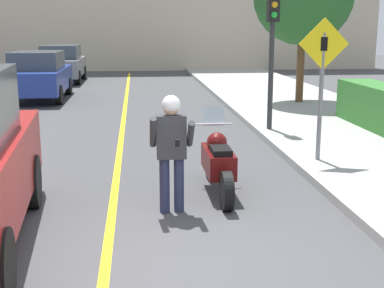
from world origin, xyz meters
name	(u,v)px	position (x,y,z in m)	size (l,w,h in m)	color
ground_plane	(160,262)	(0.00, 0.00, 0.00)	(80.00, 80.00, 0.00)	#424244
road_center_line	(120,145)	(-0.60, 6.00, 0.00)	(0.12, 36.00, 0.01)	yellow
motorcycle	(218,162)	(1.01, 2.41, 0.49)	(0.62, 2.16, 1.27)	black
person_biker	(171,142)	(0.24, 1.60, 1.00)	(0.59, 0.46, 1.64)	#282D4C
crossing_sign	(322,76)	(3.07, 3.75, 1.68)	(0.91, 0.08, 2.55)	slate
traffic_light	(272,31)	(2.91, 6.75, 2.42)	(0.26, 0.30, 3.24)	#2D2D30
parked_car_blue	(39,75)	(-3.60, 13.59, 0.86)	(1.88, 4.20, 1.68)	black
parked_car_grey	(62,63)	(-3.59, 19.55, 0.86)	(1.88, 4.20, 1.68)	black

